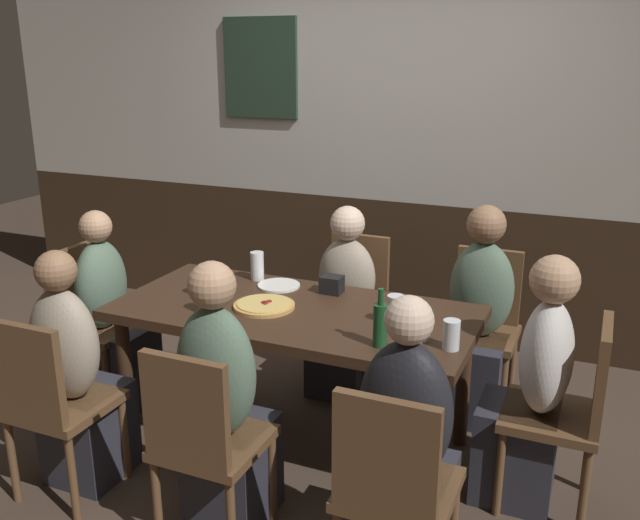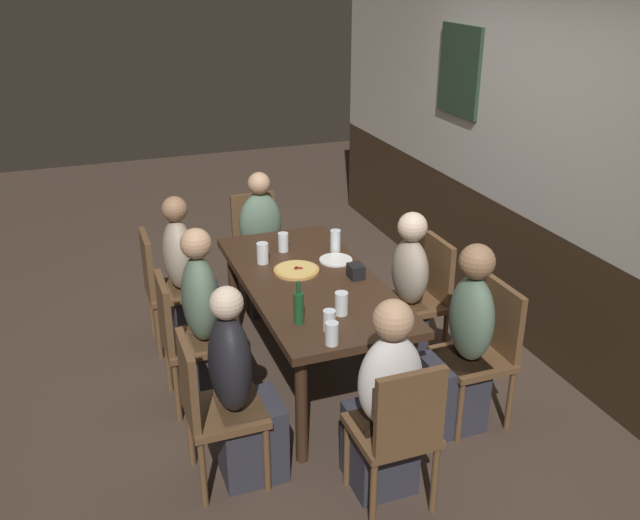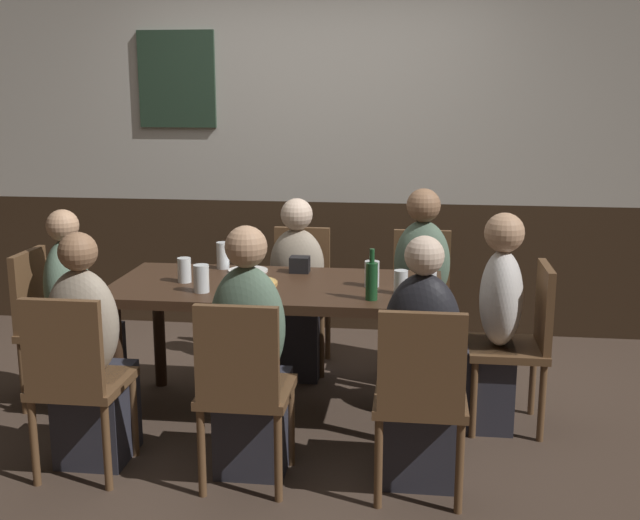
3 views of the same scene
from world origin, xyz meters
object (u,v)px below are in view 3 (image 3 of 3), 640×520
object	(u,v)px
person_head_west	(78,325)
person_mid_near	(251,371)
person_right_near	(421,382)
condiment_caddy	(300,265)
tumbler_short	(223,257)
beer_glass_tall	(372,276)
pint_glass_amber	(429,286)
chair_head_east	(522,337)
dining_table	(277,299)
chair_right_near	(421,392)
chair_mid_far	(300,289)
chair_left_near	(75,376)
pizza	(249,283)
highball_clear	(184,271)
beer_bottle_green	(372,280)
chair_head_west	(50,319)
person_mid_far	(296,301)
person_right_far	(421,299)
pint_glass_pale	(201,280)
person_head_east	(490,337)
plate_white_large	(248,271)
chair_right_far	(421,293)
pint_glass_stout	(401,284)
person_left_near	(90,368)
chair_mid_near	(243,384)

from	to	relation	value
person_head_west	person_mid_near	world-z (taller)	person_mid_near
person_right_near	condiment_caddy	world-z (taller)	person_right_near
tumbler_short	beer_glass_tall	bearing A→B (deg)	-19.40
person_mid_near	pint_glass_amber	distance (m)	0.99
chair_head_east	condiment_caddy	world-z (taller)	chair_head_east
dining_table	chair_right_near	world-z (taller)	chair_right_near
chair_mid_far	chair_left_near	bearing A→B (deg)	-114.97
pizza	highball_clear	distance (m)	0.36
chair_left_near	beer_glass_tall	size ratio (longest dim) A/B	6.46
chair_right_near	pizza	size ratio (longest dim) A/B	2.95
chair_head_east	beer_bottle_green	size ratio (longest dim) A/B	3.44
chair_left_near	chair_head_west	bearing A→B (deg)	122.17
person_head_west	person_right_near	distance (m)	2.01
person_mid_far	highball_clear	world-z (taller)	person_mid_far
dining_table	person_right_near	size ratio (longest dim) A/B	1.52
chair_left_near	person_right_near	xyz separation A→B (m)	(1.54, 0.16, -0.01)
person_right_far	chair_head_west	bearing A→B (deg)	-162.09
person_right_near	pint_glass_pale	bearing A→B (deg)	158.12
chair_mid_far	pizza	distance (m)	0.92
person_head_east	dining_table	bearing A→B (deg)	180.00
chair_mid_far	tumbler_short	distance (m)	0.70
chair_left_near	person_right_far	distance (m)	2.15
beer_glass_tall	pint_glass_amber	world-z (taller)	beer_glass_tall
beer_bottle_green	highball_clear	bearing A→B (deg)	167.21
person_right_far	plate_white_large	size ratio (longest dim) A/B	5.23
chair_right_near	chair_mid_far	bearing A→B (deg)	114.97
chair_head_east	person_mid_far	size ratio (longest dim) A/B	0.80
chair_mid_far	person_head_west	distance (m)	1.40
chair_head_west	chair_right_near	bearing A→B (deg)	-21.86
chair_right_near	highball_clear	world-z (taller)	chair_right_near
person_right_near	chair_head_west	bearing A→B (deg)	162.12
person_mid_far	beer_glass_tall	size ratio (longest dim) A/B	8.07
beer_bottle_green	person_right_near	bearing A→B (deg)	-58.76
pizza	person_mid_far	bearing A→B (deg)	79.22
chair_right_far	tumbler_short	xyz separation A→B (m)	(-1.14, -0.51, 0.31)
person_mid_near	pint_glass_stout	bearing A→B (deg)	39.22
chair_head_west	chair_right_far	bearing A→B (deg)	21.86
person_right_far	tumbler_short	distance (m)	1.23
dining_table	beer_bottle_green	world-z (taller)	beer_bottle_green
person_right_far	person_mid_near	size ratio (longest dim) A/B	1.00
person_mid_far	person_left_near	distance (m)	1.54
pint_glass_stout	person_head_east	bearing A→B (deg)	15.07
chair_right_far	pizza	size ratio (longest dim) A/B	2.95
plate_white_large	dining_table	bearing A→B (deg)	-50.69
chair_mid_near	pizza	distance (m)	0.83
chair_mid_far	beer_glass_tall	size ratio (longest dim) A/B	6.46
chair_left_near	pint_glass_pale	bearing A→B (deg)	55.34
person_right_far	pizza	xyz separation A→B (m)	(-0.91, -0.72, 0.25)
person_head_west	chair_left_near	bearing A→B (deg)	-66.67
chair_right_far	plate_white_large	distance (m)	1.16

